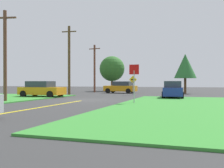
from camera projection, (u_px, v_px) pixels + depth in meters
ground_plane at (86, 100)px, 21.66m from camera, size 120.00×120.00×0.00m
grass_verge_right at (214, 108)px, 14.81m from camera, size 12.00×20.00×0.08m
lane_stripe_center at (27, 110)px, 14.05m from camera, size 0.20×14.00×0.01m
stop_sign at (134, 77)px, 17.90m from camera, size 0.69×0.07×2.76m
car_approaching_junction at (121, 87)px, 35.32m from camera, size 4.61×2.34×1.62m
parked_car_near_building at (42, 89)px, 25.88m from camera, size 4.55×2.20×1.62m
car_on_crossroad at (173, 90)px, 23.98m from camera, size 2.20×4.33×1.62m
utility_pole_near at (5, 54)px, 19.58m from camera, size 1.79×0.48×7.04m
utility_pole_mid at (69, 60)px, 30.72m from camera, size 1.80×0.34×8.29m
utility_pole_far at (95, 68)px, 37.83m from camera, size 1.80×0.35×7.06m
direction_sign at (133, 83)px, 29.54m from camera, size 0.91×0.08×2.27m
oak_tree_left at (185, 66)px, 33.65m from camera, size 2.92×2.92×5.26m
pine_tree_center at (112, 69)px, 43.46m from camera, size 4.28×4.28×5.96m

